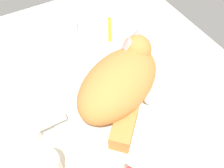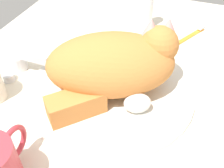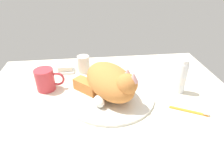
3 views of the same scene
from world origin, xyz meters
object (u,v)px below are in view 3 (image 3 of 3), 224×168
Objects in this scene: faucet at (105,67)px; cat at (110,82)px; soap_bar at (65,68)px; coffee_mug at (46,80)px; toothpaste_bottle at (182,77)px; rinse_cup at (84,64)px; toothbrush at (191,111)px.

cat reaches higher than faucet.
soap_bar is (-20.69, 25.56, -5.45)cm from cat.
coffee_mug is 59.14cm from toothpaste_bottle.
rinse_cup is 0.56× the size of toothpaste_bottle.
toothpaste_bottle reaches higher than coffee_mug.
faucet is at bearing 143.92° from toothpaste_bottle.
cat is at bearing -19.83° from coffee_mug.
toothbrush is at bearing -42.91° from rinse_cup.
coffee_mug is at bearing 158.14° from toothbrush.
coffee_mug is at bearing -137.74° from rinse_cup.
faucet is 0.80× the size of toothpaste_bottle.
cat reaches higher than toothbrush.
coffee_mug reaches higher than soap_bar.
toothpaste_bottle is at bearing -36.08° from faucet.
coffee_mug is 17.25cm from soap_bar.
toothbrush is (57.37, -23.02, -4.39)cm from coffee_mug.
soap_bar is (-20.58, 1.85, -0.15)cm from faucet.
toothbrush is at bearing -21.86° from coffee_mug.
cat is 3.66× the size of rinse_cup.
rinse_cup is at bearing 114.02° from cat.
rinse_cup is at bearing 173.66° from faucet.
rinse_cup reaches higher than faucet.
cat is 2.36× the size of toothbrush.
rinse_cup is at bearing 42.26° from coffee_mug.
faucet is at bearing 90.27° from cat.
cat reaches higher than toothpaste_bottle.
toothpaste_bottle is at bearing -29.54° from rinse_cup.
coffee_mug is 1.47× the size of rinse_cup.
cat is 33.33cm from soap_bar.
coffee_mug is (-27.49, -13.76, 2.36)cm from faucet.
faucet is 1.69× the size of soap_bar.
toothbrush is (29.88, -36.78, -2.03)cm from faucet.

